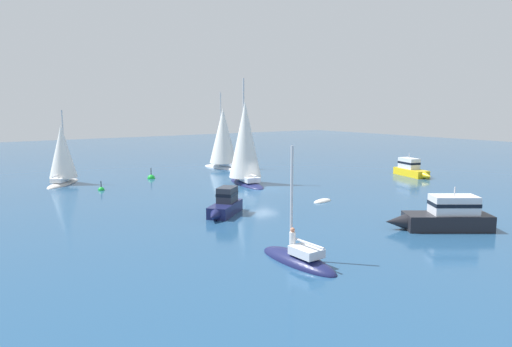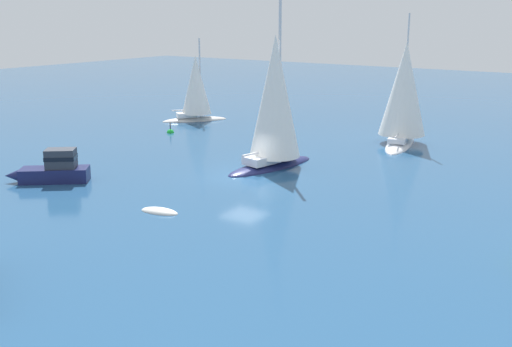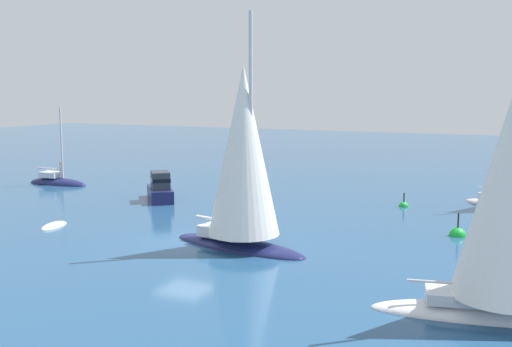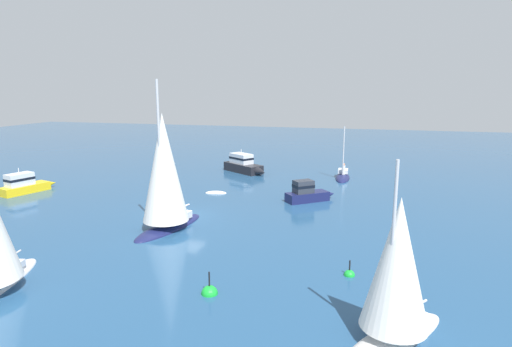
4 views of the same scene
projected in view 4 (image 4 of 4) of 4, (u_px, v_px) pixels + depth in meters
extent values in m
plane|color=navy|center=(186.00, 216.00, 34.79)|extent=(160.00, 160.00, 0.00)
ellipsoid|color=silver|center=(395.00, 338.00, 17.90)|extent=(4.99, 5.81, 0.70)
cube|color=white|center=(407.00, 320.00, 18.22)|extent=(2.01, 2.13, 0.43)
cylinder|color=silver|center=(392.00, 251.00, 16.77)|extent=(0.14, 0.14, 7.19)
cylinder|color=silver|center=(408.00, 310.00, 18.15)|extent=(1.76, 2.24, 0.11)
cone|color=white|center=(397.00, 263.00, 17.12)|extent=(3.85, 3.85, 5.39)
ellipsoid|color=silver|center=(216.00, 193.00, 42.45)|extent=(2.21, 1.24, 0.45)
cube|color=black|center=(243.00, 168.00, 52.97)|extent=(5.55, 4.67, 1.04)
cone|color=black|center=(261.00, 172.00, 50.49)|extent=(1.70, 1.62, 1.04)
cube|color=silver|center=(241.00, 158.00, 53.03)|extent=(3.22, 2.90, 1.19)
cube|color=black|center=(241.00, 158.00, 53.02)|extent=(3.28, 2.95, 0.24)
cylinder|color=silver|center=(241.00, 151.00, 52.86)|extent=(0.08, 0.08, 0.56)
cube|color=silver|center=(2.00, 270.00, 23.12)|extent=(1.73, 2.55, 0.37)
cylinder|color=silver|center=(1.00, 262.00, 23.08)|extent=(0.85, 3.44, 0.10)
cube|color=yellow|center=(25.00, 189.00, 42.55)|extent=(2.77, 4.78, 0.80)
cone|color=yellow|center=(51.00, 183.00, 44.88)|extent=(1.08, 1.31, 0.80)
cube|color=silver|center=(20.00, 180.00, 41.99)|extent=(1.88, 2.67, 1.21)
cube|color=black|center=(19.00, 179.00, 41.97)|extent=(1.93, 2.72, 0.24)
cylinder|color=silver|center=(19.00, 171.00, 41.81)|extent=(0.08, 0.08, 0.54)
ellipsoid|color=#191E4C|center=(169.00, 228.00, 32.02)|extent=(3.38, 7.57, 0.76)
cube|color=silver|center=(176.00, 216.00, 32.67)|extent=(1.80, 2.43, 0.51)
cylinder|color=silver|center=(160.00, 155.00, 30.29)|extent=(0.18, 0.18, 10.33)
cylinder|color=silver|center=(176.00, 210.00, 32.60)|extent=(0.77, 3.26, 0.14)
cone|color=white|center=(164.00, 168.00, 30.84)|extent=(3.86, 3.86, 7.75)
cylinder|color=white|center=(173.00, 218.00, 31.40)|extent=(0.32, 0.32, 1.00)
sphere|color=#D66E5A|center=(172.00, 210.00, 31.28)|extent=(0.24, 0.24, 0.24)
cube|color=#191E4C|center=(307.00, 197.00, 39.38)|extent=(3.95, 3.59, 0.84)
cone|color=#191E4C|center=(330.00, 194.00, 40.34)|extent=(1.29, 1.27, 0.84)
cube|color=#2D333D|center=(303.00, 187.00, 39.01)|extent=(2.04, 1.96, 1.14)
cube|color=black|center=(303.00, 186.00, 39.00)|extent=(2.09, 2.02, 0.24)
ellipsoid|color=#191E4C|center=(343.00, 178.00, 49.37)|extent=(1.70, 5.34, 1.03)
cube|color=silver|center=(343.00, 171.00, 49.84)|extent=(1.13, 1.62, 0.43)
cylinder|color=silver|center=(343.00, 151.00, 48.24)|extent=(0.15, 0.15, 5.42)
cylinder|color=silver|center=(343.00, 167.00, 49.77)|extent=(0.18, 2.39, 0.12)
cylinder|color=white|center=(344.00, 170.00, 48.86)|extent=(0.32, 0.32, 1.02)
sphere|color=tan|center=(344.00, 164.00, 48.73)|extent=(0.24, 0.24, 0.24)
sphere|color=green|center=(349.00, 275.00, 23.91)|extent=(0.61, 0.61, 0.61)
cylinder|color=black|center=(350.00, 265.00, 23.80)|extent=(0.08, 0.08, 0.57)
sphere|color=green|center=(210.00, 294.00, 21.78)|extent=(0.84, 0.84, 0.84)
cylinder|color=black|center=(209.00, 279.00, 21.62)|extent=(0.08, 0.08, 0.74)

